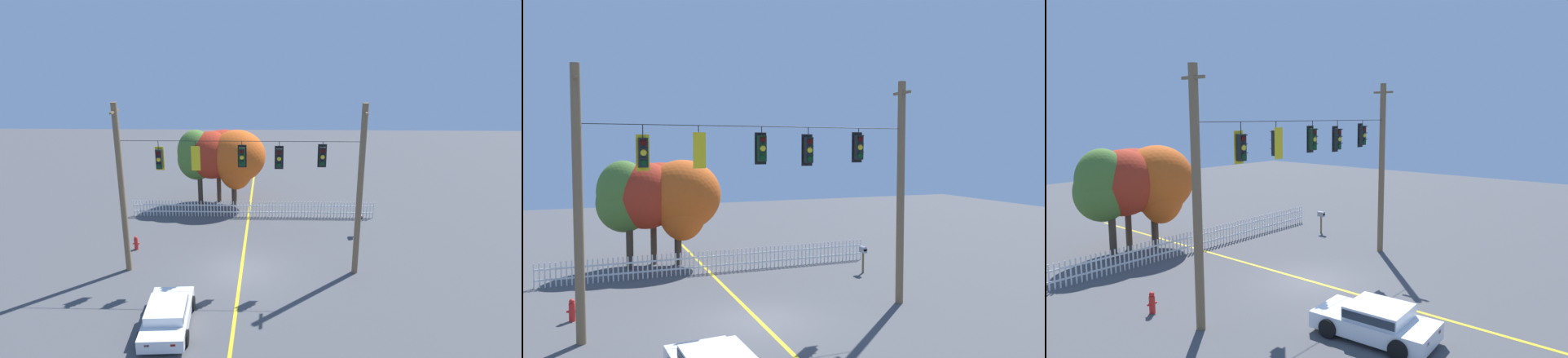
{
  "view_description": "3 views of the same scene",
  "coord_description": "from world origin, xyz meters",
  "views": [
    {
      "loc": [
        1.55,
        -21.09,
        11.54
      ],
      "look_at": [
        1.01,
        1.01,
        4.78
      ],
      "focal_mm": 30.7,
      "sensor_mm": 36.0,
      "label": 1
    },
    {
      "loc": [
        -5.75,
        -17.18,
        6.2
      ],
      "look_at": [
        1.22,
        0.63,
        5.07
      ],
      "focal_mm": 35.18,
      "sensor_mm": 36.0,
      "label": 2
    },
    {
      "loc": [
        -15.35,
        -12.3,
        7.18
      ],
      "look_at": [
        0.63,
        0.7,
        4.41
      ],
      "focal_mm": 32.1,
      "sensor_mm": 36.0,
      "label": 3
    }
  ],
  "objects": [
    {
      "name": "traffic_signal_westbound_side",
      "position": [
        4.04,
        0.01,
        6.26
      ],
      "size": [
        0.43,
        0.38,
        1.32
      ],
      "color": "black"
    },
    {
      "name": "autumn_maple_mid",
      "position": [
        -2.34,
        10.58,
        3.88
      ],
      "size": [
        4.76,
        4.07,
        5.49
      ],
      "color": "brown",
      "rests_on": "ground"
    },
    {
      "name": "traffic_signal_northbound_secondary",
      "position": [
        0.12,
        0.01,
        6.22
      ],
      "size": [
        0.43,
        0.38,
        1.35
      ],
      "color": "black"
    },
    {
      "name": "roadside_mailbox",
      "position": [
        7.12,
        4.87,
        1.09
      ],
      "size": [
        0.25,
        0.44,
        1.34
      ],
      "color": "brown",
      "rests_on": "ground"
    },
    {
      "name": "autumn_oak_far_east",
      "position": [
        -0.93,
        9.96,
        3.55
      ],
      "size": [
        4.1,
        3.56,
        5.62
      ],
      "color": "#473828",
      "rests_on": "ground"
    },
    {
      "name": "autumn_maple_near_fence",
      "position": [
        -3.9,
        10.27,
        3.66
      ],
      "size": [
        2.83,
        2.56,
        5.61
      ],
      "color": "#473828",
      "rests_on": "ground"
    },
    {
      "name": "lane_centerline_stripe",
      "position": [
        0.0,
        0.0,
        0.0
      ],
      "size": [
        0.16,
        36.0,
        0.01
      ],
      "primitive_type": "cube",
      "color": "gold",
      "rests_on": "ground"
    },
    {
      "name": "parked_car",
      "position": [
        -2.77,
        -4.95,
        0.6
      ],
      "size": [
        2.19,
        4.09,
        1.15
      ],
      "color": "white",
      "rests_on": "ground"
    },
    {
      "name": "traffic_signal_northbound_primary",
      "position": [
        -2.14,
        -0.01,
        6.16
      ],
      "size": [
        0.43,
        0.38,
        1.45
      ],
      "color": "black"
    },
    {
      "name": "traffic_signal_eastbound_side",
      "position": [
        1.93,
        0.01,
        6.16
      ],
      "size": [
        0.43,
        0.38,
        1.42
      ],
      "color": "black"
    },
    {
      "name": "fire_hydrant",
      "position": [
        -6.28,
        2.42,
        0.4
      ],
      "size": [
        0.38,
        0.22,
        0.82
      ],
      "color": "red",
      "rests_on": "ground"
    },
    {
      "name": "white_picket_fence",
      "position": [
        0.3,
        7.67,
        0.57
      ],
      "size": [
        16.59,
        0.06,
        1.13
      ],
      "color": "white",
      "rests_on": "ground"
    },
    {
      "name": "ground",
      "position": [
        0.0,
        0.0,
        0.0
      ],
      "size": [
        80.0,
        80.0,
        0.0
      ],
      "primitive_type": "plane",
      "color": "#4C4C4F"
    },
    {
      "name": "traffic_signal_southbound_primary",
      "position": [
        -3.96,
        0.01,
        6.08
      ],
      "size": [
        0.43,
        0.38,
        1.51
      ],
      "color": "black"
    },
    {
      "name": "signal_support_span",
      "position": [
        0.0,
        0.0,
        4.49
      ],
      "size": [
        12.23,
        1.1,
        8.85
      ],
      "color": "brown",
      "rests_on": "ground"
    }
  ]
}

